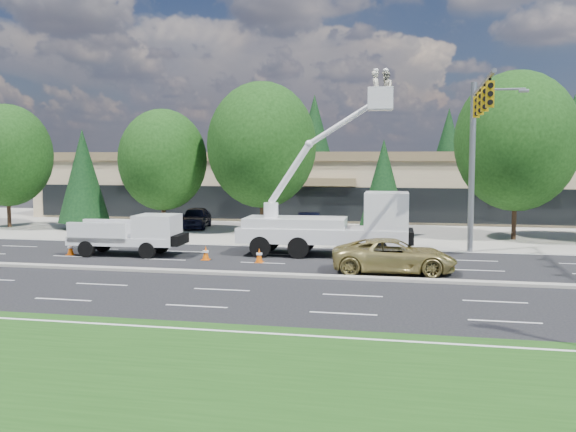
% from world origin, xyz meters
% --- Properties ---
extents(ground, '(140.00, 140.00, 0.00)m').
position_xyz_m(ground, '(0.00, 0.00, 0.00)').
color(ground, black).
rests_on(ground, ground).
extents(concrete_apron, '(140.00, 22.00, 0.01)m').
position_xyz_m(concrete_apron, '(0.00, 20.00, 0.01)').
color(concrete_apron, gray).
rests_on(concrete_apron, ground).
extents(grass_verge, '(140.00, 10.00, 0.01)m').
position_xyz_m(grass_verge, '(0.00, -13.00, 0.01)').
color(grass_verge, '#1A4012').
rests_on(grass_verge, ground).
extents(road_median, '(120.00, 0.55, 0.12)m').
position_xyz_m(road_median, '(0.00, 0.00, 0.06)').
color(road_median, gray).
rests_on(road_median, ground).
extents(strip_mall, '(50.40, 15.40, 5.50)m').
position_xyz_m(strip_mall, '(0.00, 29.97, 2.83)').
color(strip_mall, tan).
rests_on(strip_mall, ground).
extents(tree_front_a, '(6.42, 6.42, 8.91)m').
position_xyz_m(tree_front_a, '(-22.00, 15.00, 5.22)').
color(tree_front_a, '#332114').
rests_on(tree_front_a, ground).
extents(tree_front_b, '(3.58, 3.58, 7.06)m').
position_xyz_m(tree_front_b, '(-16.00, 15.00, 3.78)').
color(tree_front_b, '#332114').
rests_on(tree_front_b, ground).
extents(tree_front_c, '(6.03, 6.03, 8.37)m').
position_xyz_m(tree_front_c, '(-10.00, 15.00, 4.90)').
color(tree_front_c, '#332114').
rests_on(tree_front_c, ground).
extents(tree_front_d, '(7.24, 7.24, 10.04)m').
position_xyz_m(tree_front_d, '(-3.00, 15.00, 5.88)').
color(tree_front_d, '#332114').
rests_on(tree_front_d, ground).
extents(tree_front_e, '(3.16, 3.16, 6.23)m').
position_xyz_m(tree_front_e, '(5.00, 15.00, 3.34)').
color(tree_front_e, '#332114').
rests_on(tree_front_e, ground).
extents(tree_front_f, '(7.44, 7.44, 10.33)m').
position_xyz_m(tree_front_f, '(13.00, 15.00, 6.05)').
color(tree_front_f, '#332114').
rests_on(tree_front_f, ground).
extents(tree_back_a, '(4.30, 4.30, 8.49)m').
position_xyz_m(tree_back_a, '(-18.00, 42.00, 4.55)').
color(tree_back_a, '#332114').
rests_on(tree_back_a, ground).
extents(tree_back_b, '(5.97, 5.97, 11.78)m').
position_xyz_m(tree_back_b, '(-4.00, 42.00, 6.32)').
color(tree_back_b, '#332114').
rests_on(tree_back_b, ground).
extents(tree_back_c, '(5.14, 5.14, 10.12)m').
position_xyz_m(tree_back_c, '(10.00, 42.00, 5.43)').
color(tree_back_c, '#332114').
rests_on(tree_back_c, ground).
extents(tree_back_d, '(5.75, 5.75, 11.32)m').
position_xyz_m(tree_back_d, '(22.00, 42.00, 6.08)').
color(tree_back_d, '#332114').
rests_on(tree_back_d, ground).
extents(signal_mast, '(2.76, 10.16, 9.00)m').
position_xyz_m(signal_mast, '(10.03, 7.04, 6.06)').
color(signal_mast, gray).
rests_on(signal_mast, ground).
extents(utility_pickup, '(5.66, 2.41, 2.14)m').
position_xyz_m(utility_pickup, '(-7.18, 4.22, 0.88)').
color(utility_pickup, silver).
rests_on(utility_pickup, ground).
extents(bucket_truck, '(9.00, 3.12, 9.47)m').
position_xyz_m(bucket_truck, '(3.29, 6.24, 2.03)').
color(bucket_truck, silver).
rests_on(bucket_truck, ground).
extents(traffic_cone_a, '(0.40, 0.40, 0.70)m').
position_xyz_m(traffic_cone_a, '(-10.39, 3.63, 0.34)').
color(traffic_cone_a, '#DA5506').
rests_on(traffic_cone_a, ground).
extents(traffic_cone_b, '(0.40, 0.40, 0.70)m').
position_xyz_m(traffic_cone_b, '(-2.98, 3.55, 0.34)').
color(traffic_cone_b, '#DA5506').
rests_on(traffic_cone_b, ground).
extents(traffic_cone_c, '(0.40, 0.40, 0.70)m').
position_xyz_m(traffic_cone_c, '(-0.20, 3.34, 0.34)').
color(traffic_cone_c, '#DA5506').
rests_on(traffic_cone_c, ground).
extents(traffic_cone_d, '(0.40, 0.40, 0.70)m').
position_xyz_m(traffic_cone_d, '(6.89, 3.51, 0.34)').
color(traffic_cone_d, '#DA5506').
rests_on(traffic_cone_d, ground).
extents(minivan, '(5.58, 2.90, 1.50)m').
position_xyz_m(minivan, '(6.27, 1.87, 0.75)').
color(minivan, tan).
rests_on(minivan, ground).
extents(parked_car_west, '(2.56, 4.76, 1.54)m').
position_xyz_m(parked_car_west, '(-8.45, 17.11, 0.77)').
color(parked_car_west, black).
rests_on(parked_car_west, ground).
extents(parked_car_east, '(2.07, 4.30, 1.36)m').
position_xyz_m(parked_car_east, '(0.00, 16.00, 0.68)').
color(parked_car_east, black).
rests_on(parked_car_east, ground).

